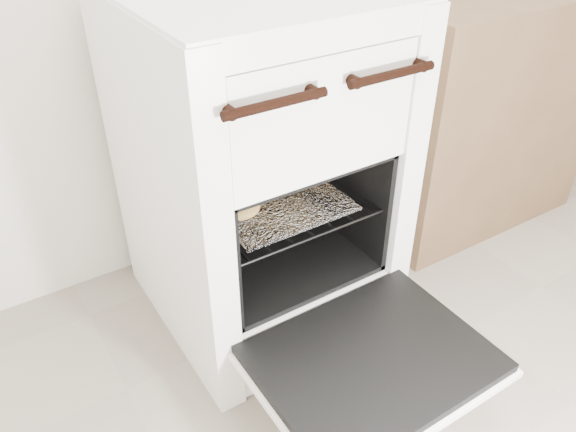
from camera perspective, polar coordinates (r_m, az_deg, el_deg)
name	(u,v)px	position (r m, az deg, el deg)	size (l,w,h in m)	color
stove	(259,175)	(1.59, -2.99, 4.17)	(0.63, 0.70, 0.97)	white
oven_door	(372,361)	(1.42, 8.53, -14.35)	(0.57, 0.44, 0.04)	black
oven_rack	(272,199)	(1.56, -1.66, 1.69)	(0.46, 0.44, 0.01)	black
foil_sheet	(276,201)	(1.55, -1.26, 1.53)	(0.36, 0.32, 0.01)	white
baked_rolls	(261,188)	(1.55, -2.72, 2.90)	(0.37, 0.25, 0.05)	#B58B48
counter	(462,107)	(2.25, 17.23, 10.52)	(0.84, 0.56, 0.84)	brown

